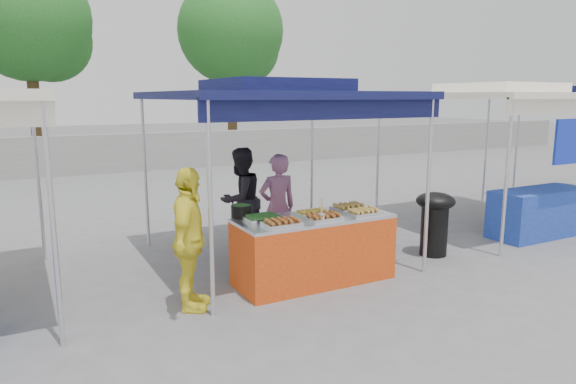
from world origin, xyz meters
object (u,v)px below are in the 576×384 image
vendor_table (314,249)px  helper_man (241,199)px  vendor_woman (278,208)px  wok_burner (435,218)px  cooking_pot (242,211)px  customer_person (189,240)px

vendor_table → helper_man: size_ratio=1.26×
vendor_woman → helper_man: helper_man is taller
wok_burner → vendor_woman: (-2.16, 0.89, 0.21)m
helper_man → vendor_woman: bearing=88.0°
wok_burner → vendor_woman: size_ratio=0.62×
wok_burner → vendor_woman: 2.34m
cooking_pot → wok_burner: size_ratio=0.28×
helper_man → cooking_pot: bearing=44.3°
vendor_table → cooking_pot: cooking_pot is taller
vendor_table → cooking_pot: bearing=154.4°
vendor_woman → customer_person: size_ratio=0.97×
cooking_pot → helper_man: 1.43m
vendor_table → cooking_pot: size_ratio=7.50×
cooking_pot → vendor_woman: vendor_woman is taller
vendor_woman → customer_person: customer_person is taller
vendor_table → customer_person: (-1.65, -0.11, 0.37)m
cooking_pot → customer_person: size_ratio=0.17×
cooking_pot → vendor_woman: 1.03m
wok_burner → vendor_woman: bearing=156.5°
wok_burner → customer_person: customer_person is taller
helper_man → vendor_table: bearing=75.8°
cooking_pot → vendor_woman: (0.81, 0.62, -0.15)m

